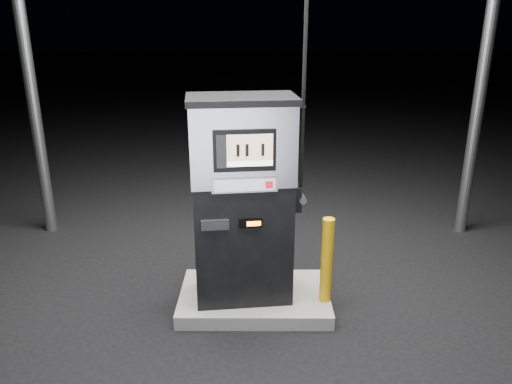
{
  "coord_description": "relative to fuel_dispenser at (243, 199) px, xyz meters",
  "views": [
    {
      "loc": [
        0.04,
        -4.72,
        2.96
      ],
      "look_at": [
        0.02,
        0.0,
        1.3
      ],
      "focal_mm": 35.0,
      "sensor_mm": 36.0,
      "label": 1
    }
  ],
  "objects": [
    {
      "name": "pump_island",
      "position": [
        0.12,
        0.04,
        -1.16
      ],
      "size": [
        1.6,
        1.0,
        0.15
      ],
      "primitive_type": "cube",
      "color": "slate",
      "rests_on": "ground"
    },
    {
      "name": "bollard_right",
      "position": [
        0.86,
        -0.11,
        -0.63
      ],
      "size": [
        0.14,
        0.14,
        0.92
      ],
      "primitive_type": "cylinder",
      "rotation": [
        0.0,
        0.0,
        -0.12
      ],
      "color": "#CC940B",
      "rests_on": "pump_island"
    },
    {
      "name": "bollard_left",
      "position": [
        -0.43,
        0.08,
        -0.64
      ],
      "size": [
        0.14,
        0.14,
        0.89
      ],
      "primitive_type": "cylinder",
      "rotation": [
        0.0,
        0.0,
        0.2
      ],
      "color": "#CC940B",
      "rests_on": "pump_island"
    },
    {
      "name": "ground",
      "position": [
        0.12,
        0.04,
        -1.23
      ],
      "size": [
        80.0,
        80.0,
        0.0
      ],
      "primitive_type": "plane",
      "color": "black",
      "rests_on": "ground"
    },
    {
      "name": "fuel_dispenser",
      "position": [
        0.0,
        0.0,
        0.0
      ],
      "size": [
        1.2,
        0.74,
        4.38
      ],
      "rotation": [
        0.0,
        0.0,
        0.12
      ],
      "color": "black",
      "rests_on": "pump_island"
    }
  ]
}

